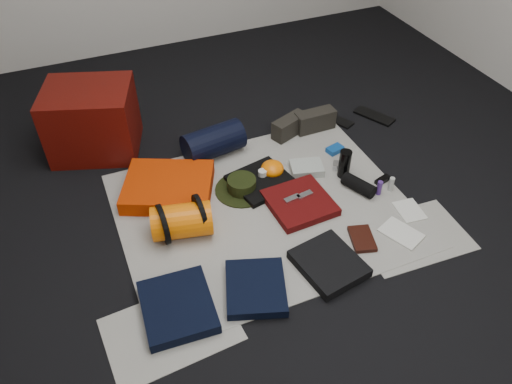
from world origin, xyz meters
name	(u,v)px	position (x,y,z in m)	size (l,w,h in m)	color
floor	(264,211)	(0.00, 0.00, -0.01)	(4.50, 4.50, 0.02)	black
newspaper_mat	(264,209)	(0.00, 0.00, 0.00)	(1.60, 1.30, 0.01)	#B4B2A6
newspaper_sheet_front_left	(171,329)	(-0.70, -0.55, 0.00)	(0.58, 0.40, 0.00)	#B4B2A6
newspaper_sheet_front_right	(412,236)	(0.65, -0.50, 0.00)	(0.58, 0.40, 0.00)	#B4B2A6
red_cabinet	(92,120)	(-0.76, 0.95, 0.22)	(0.52, 0.44, 0.44)	#520B06
sleeping_pad	(168,187)	(-0.46, 0.34, 0.05)	(0.50, 0.41, 0.09)	#C53002
stuff_sack	(182,221)	(-0.48, 0.00, 0.10)	(0.19, 0.19, 0.31)	orange
sack_strap_left	(163,224)	(-0.58, 0.00, 0.11)	(0.22, 0.22, 0.03)	black
sack_strap_right	(200,214)	(-0.38, 0.00, 0.11)	(0.22, 0.22, 0.03)	black
navy_duffel	(213,142)	(-0.09, 0.59, 0.10)	(0.20, 0.20, 0.38)	black
boonie_brim	(242,190)	(-0.06, 0.20, 0.01)	(0.32, 0.32, 0.01)	black
boonie_crown	(242,184)	(-0.06, 0.20, 0.05)	(0.17, 0.17, 0.07)	black
hiking_boot_left	(290,126)	(0.45, 0.60, 0.07)	(0.26, 0.10, 0.13)	black
hiking_boot_right	(315,120)	(0.63, 0.59, 0.07)	(0.27, 0.10, 0.14)	black
flip_flop_left	(337,120)	(0.83, 0.62, 0.01)	(0.09, 0.23, 0.01)	black
flip_flop_right	(374,116)	(1.10, 0.56, 0.01)	(0.10, 0.28, 0.02)	black
trousers_navy_a	(178,307)	(-0.64, -0.47, 0.03)	(0.32, 0.37, 0.06)	black
trousers_navy_b	(256,288)	(-0.27, -0.51, 0.03)	(0.28, 0.32, 0.05)	black
trousers_charcoal	(329,264)	(0.13, -0.51, 0.03)	(0.29, 0.33, 0.05)	black
black_tshirt	(261,181)	(0.07, 0.21, 0.02)	(0.34, 0.31, 0.03)	black
red_shirt	(300,203)	(0.20, -0.05, 0.03)	(0.34, 0.34, 0.05)	#4A0808
orange_stuff_sack	(272,169)	(0.17, 0.26, 0.05)	(0.14, 0.14, 0.09)	orange
first_aid_pouch	(306,168)	(0.37, 0.21, 0.03)	(0.19, 0.15, 0.05)	#99A198
water_bottle	(345,164)	(0.56, 0.08, 0.10)	(0.07, 0.07, 0.18)	black
speaker	(359,185)	(0.57, -0.07, 0.05)	(0.08, 0.08, 0.20)	black
compact_camera	(341,166)	(0.58, 0.14, 0.03)	(0.10, 0.06, 0.04)	silver
cyan_case	(335,149)	(0.63, 0.31, 0.02)	(0.11, 0.07, 0.03)	navy
toiletry_purple	(379,188)	(0.67, -0.14, 0.05)	(0.03, 0.03, 0.09)	#432372
toiletry_clear	(391,184)	(0.75, -0.14, 0.05)	(0.03, 0.03, 0.09)	#9EA29E
paperback_book	(362,239)	(0.38, -0.42, 0.02)	(0.12, 0.18, 0.03)	black
map_booklet	(401,233)	(0.60, -0.46, 0.01)	(0.14, 0.21, 0.01)	silver
map_printout	(409,210)	(0.75, -0.33, 0.01)	(0.13, 0.17, 0.01)	silver
sunglasses	(383,180)	(0.75, -0.06, 0.02)	(0.10, 0.04, 0.03)	black
key_cluster	(170,335)	(-0.71, -0.58, 0.01)	(0.08, 0.08, 0.01)	silver
tape_roll	(262,173)	(0.09, 0.24, 0.06)	(0.05, 0.05, 0.04)	silver
energy_bar_a	(292,199)	(0.16, -0.03, 0.06)	(0.10, 0.04, 0.01)	silver
energy_bar_b	(305,195)	(0.24, -0.03, 0.06)	(0.10, 0.04, 0.01)	silver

